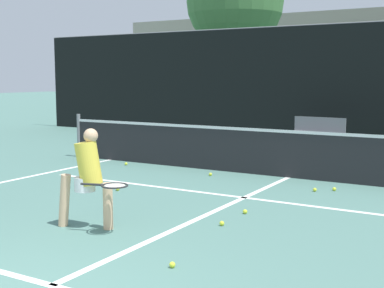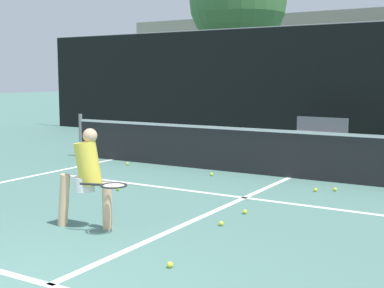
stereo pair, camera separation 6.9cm
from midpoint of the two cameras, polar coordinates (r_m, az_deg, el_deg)
The scene contains 18 objects.
court_baseline_near at distance 5.48m, azimuth -15.10°, elevation -14.36°, with size 11.00×0.10×0.01m, color white.
court_service_line at distance 8.93m, azimuth 5.35°, elevation -5.71°, with size 8.25×0.10×0.01m, color white.
court_center_mark at distance 7.94m, azimuth 1.81°, elevation -7.32°, with size 0.10×6.42×0.01m, color white.
court_sideline_left at distance 10.80m, azimuth -19.73°, elevation -3.85°, with size 0.10×7.42×0.01m, color white.
net at distance 10.72m, azimuth 10.10°, elevation -0.86°, with size 11.09×0.09×1.07m.
fence_back at distance 16.20m, azimuth 17.47°, elevation 6.07°, with size 24.00×0.06×3.55m.
player_practicing at distance 7.15m, azimuth -11.31°, elevation -3.24°, with size 1.17×0.45×1.33m.
tennis_ball_scattered_1 at distance 10.81m, azimuth 1.80°, elevation -3.25°, with size 0.07×0.07×0.07m, color #D1E033.
tennis_ball_scattered_4 at distance 5.75m, azimuth -2.47°, elevation -12.74°, with size 0.07×0.07×0.07m, color #D1E033.
tennis_ball_scattered_5 at distance 9.51m, azimuth -8.15°, elevation -4.76°, with size 0.07×0.07×0.07m, color #D1E033.
tennis_ball_scattered_6 at distance 9.72m, azimuth 14.74°, elevation -4.67°, with size 0.07×0.07×0.07m, color #D1E033.
tennis_ball_scattered_7 at distance 7.27m, azimuth 2.93°, elevation -8.45°, with size 0.07×0.07×0.07m, color #D1E033.
tennis_ball_scattered_9 at distance 7.90m, azimuth 5.43°, elevation -7.19°, with size 0.07×0.07×0.07m, color #D1E033.
tennis_ball_scattered_10 at distance 12.19m, azimuth -7.21°, elevation -2.11°, with size 0.07×0.07×0.07m, color #D1E033.
tennis_ball_scattered_11 at distance 9.58m, azimuth 12.76°, elevation -4.78°, with size 0.07×0.07×0.07m, color #D1E033.
courtside_bench at distance 15.37m, azimuth 13.17°, elevation 1.30°, with size 1.51×0.48×0.86m.
parked_car at distance 20.74m, azimuth 18.11°, elevation 2.91°, with size 1.74×4.55×1.35m.
tree_west at distance 22.98m, azimuth 4.53°, elevation 14.86°, with size 4.03×4.03×7.10m.
Camera 1 is at (3.66, -2.67, 1.99)m, focal length 50.00 mm.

